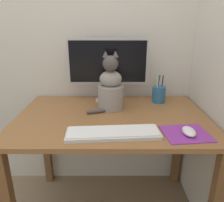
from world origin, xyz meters
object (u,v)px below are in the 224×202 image
at_px(computer_mouse_right, 189,132).
at_px(pen_cup, 159,94).
at_px(cat, 111,88).
at_px(keyboard, 113,133).
at_px(monitor, 108,66).

relative_size(computer_mouse_right, pen_cup, 0.55).
relative_size(computer_mouse_right, cat, 0.28).
xyz_separation_m(keyboard, cat, (-0.01, 0.35, 0.12)).
bearing_deg(cat, keyboard, -85.61).
height_order(cat, pen_cup, cat).
xyz_separation_m(cat, pen_cup, (0.32, 0.12, -0.08)).
bearing_deg(pen_cup, computer_mouse_right, -83.62).
relative_size(monitor, cat, 1.47).
relative_size(monitor, pen_cup, 2.86).
bearing_deg(computer_mouse_right, pen_cup, 96.38).
bearing_deg(keyboard, monitor, 89.82).
relative_size(keyboard, cat, 1.27).
bearing_deg(monitor, cat, -82.81).
distance_m(keyboard, pen_cup, 0.56).
bearing_deg(pen_cup, monitor, 175.03).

